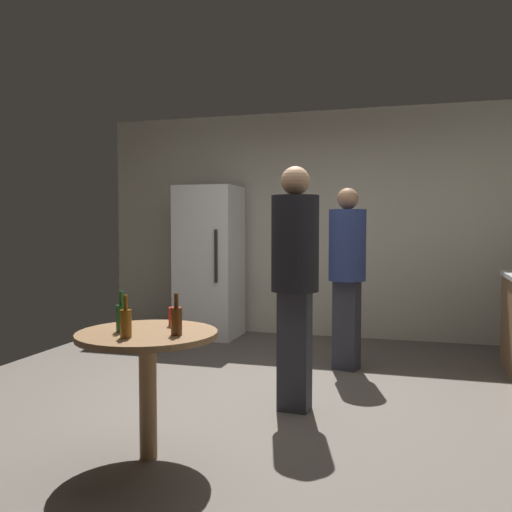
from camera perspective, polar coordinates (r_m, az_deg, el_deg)
The scene contains 10 objects.
ground_plane at distance 4.38m, azimuth -0.29°, elevation -15.27°, with size 5.20×5.20×0.10m, color #5B544C.
wall_back at distance 6.72m, azimuth 6.15°, elevation 3.27°, with size 5.32×0.06×2.70m, color beige.
refrigerator at distance 6.65m, azimuth -4.82°, elevation -0.60°, with size 0.70×0.68×1.80m.
foreground_table at distance 3.24m, azimuth -11.14°, elevation -9.48°, with size 0.80×0.80×0.73m.
beer_bottle_amber at distance 3.07m, azimuth -13.28°, elevation -6.65°, with size 0.06×0.06×0.23m.
beer_bottle_brown at distance 3.09m, azimuth -8.21°, elevation -6.53°, with size 0.06×0.06×0.23m.
beer_bottle_green at distance 3.24m, azimuth -13.71°, elevation -6.11°, with size 0.06×0.06×0.23m.
plastic_cup_red at distance 3.37m, azimuth -8.33°, elevation -6.19°, with size 0.08×0.08×0.11m, color red.
person_in_navy_shirt at distance 5.16m, azimuth 9.38°, elevation -0.80°, with size 0.42×0.42×1.68m.
person_in_black_shirt at distance 3.96m, azimuth 4.04°, elevation -1.26°, with size 0.36×0.36×1.76m.
Camera 1 is at (1.19, -3.99, 1.34)m, focal length 38.78 mm.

